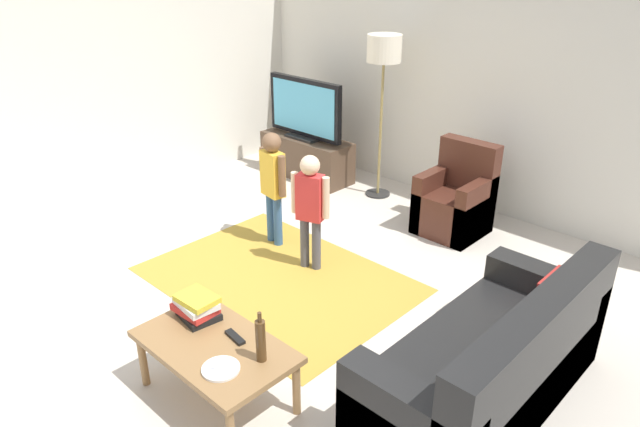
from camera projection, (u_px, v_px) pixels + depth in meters
ground at (267, 312)px, 4.55m from camera, size 7.80×7.80×0.00m
wall_back at (481, 80)px, 5.95m from camera, size 6.00×0.12×2.70m
wall_left at (64, 82)px, 5.85m from camera, size 0.12×6.00×2.70m
area_rug at (278, 279)px, 4.99m from camera, size 2.20×1.60×0.01m
tv_stand at (307, 157)px, 7.11m from camera, size 1.20×0.44×0.50m
tv at (305, 109)px, 6.84m from camera, size 1.10×0.28×0.71m
couch at (495, 368)px, 3.51m from camera, size 0.80×1.80×0.86m
armchair at (456, 203)px, 5.73m from camera, size 0.60×0.60×0.90m
floor_lamp at (384, 58)px, 6.03m from camera, size 0.36×0.36×1.78m
child_near_tv at (273, 179)px, 5.34m from camera, size 0.36×0.18×1.09m
child_center at (310, 202)px, 4.92m from camera, size 0.34×0.19×1.05m
coffee_table at (215, 350)px, 3.54m from camera, size 1.00×0.60×0.42m
book_stack at (197, 307)px, 3.73m from camera, size 0.30×0.25×0.17m
bottle at (261, 340)px, 3.32m from camera, size 0.06×0.06×0.33m
tv_remote at (235, 337)px, 3.56m from camera, size 0.17×0.07×0.02m
plate at (221, 369)px, 3.30m from camera, size 0.22×0.22×0.02m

